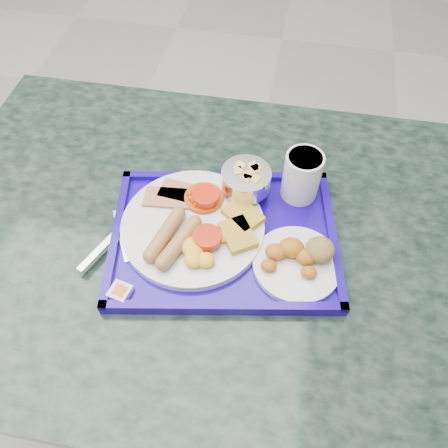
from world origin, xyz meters
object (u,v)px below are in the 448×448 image
(fruit_bowl, at_px, (246,180))
(juice_cup, at_px, (302,175))
(bread_plate, at_px, (300,258))
(main_plate, at_px, (195,226))
(table, at_px, (225,282))
(tray, at_px, (224,238))

(fruit_bowl, bearing_deg, juice_cup, 12.86)
(bread_plate, relative_size, juice_cup, 1.55)
(bread_plate, xyz_separation_m, fruit_bowl, (-0.12, 0.15, 0.03))
(main_plate, xyz_separation_m, fruit_bowl, (0.08, 0.11, 0.03))
(table, xyz_separation_m, bread_plate, (0.15, -0.05, 0.23))
(fruit_bowl, bearing_deg, table, -103.70)
(main_plate, bearing_deg, bread_plate, -9.77)
(fruit_bowl, height_order, juice_cup, juice_cup)
(fruit_bowl, bearing_deg, bread_plate, -49.50)
(table, xyz_separation_m, fruit_bowl, (0.02, 0.10, 0.26))
(main_plate, height_order, fruit_bowl, fruit_bowl)
(fruit_bowl, bearing_deg, main_plate, -126.21)
(table, relative_size, main_plate, 4.51)
(bread_plate, height_order, fruit_bowl, fruit_bowl)
(bread_plate, bearing_deg, table, 161.68)
(table, distance_m, fruit_bowl, 0.28)
(table, bearing_deg, juice_cup, 42.71)
(table, distance_m, main_plate, 0.24)
(table, relative_size, juice_cup, 12.02)
(table, bearing_deg, tray, -89.17)
(bread_plate, bearing_deg, juice_cup, 95.57)
(tray, height_order, main_plate, main_plate)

